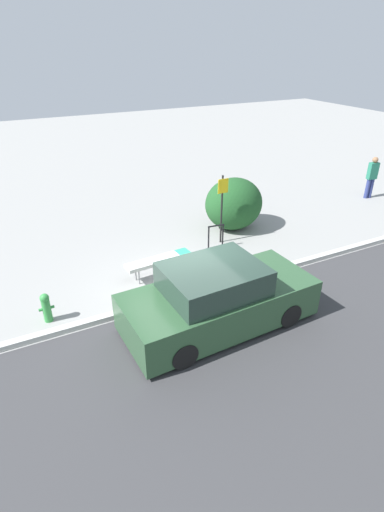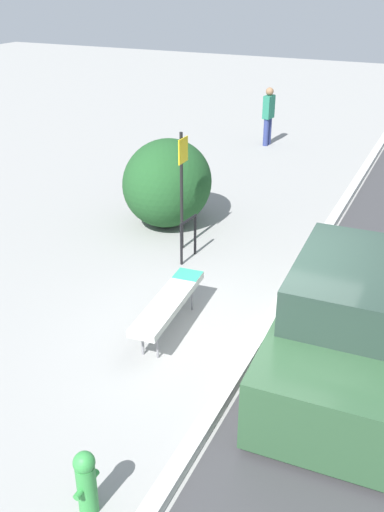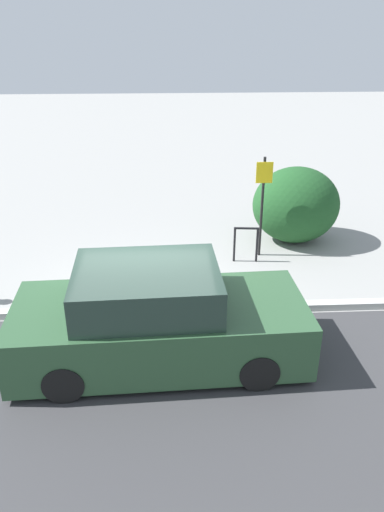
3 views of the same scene
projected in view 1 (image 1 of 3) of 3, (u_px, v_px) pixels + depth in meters
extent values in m
plane|color=gray|center=(183.00, 298.00, 10.52)|extent=(60.00, 60.00, 0.00)
cube|color=#38383A|center=(320.00, 459.00, 6.48)|extent=(60.00, 10.00, 0.01)
cube|color=#B7B7B2|center=(183.00, 296.00, 10.49)|extent=(60.00, 0.20, 0.13)
cylinder|color=gray|center=(139.00, 277.00, 11.01)|extent=(0.04, 0.04, 0.45)
cylinder|color=gray|center=(182.00, 264.00, 11.63)|extent=(0.04, 0.04, 0.45)
cylinder|color=gray|center=(136.00, 273.00, 11.18)|extent=(0.04, 0.04, 0.45)
cylinder|color=gray|center=(178.00, 261.00, 11.80)|extent=(0.04, 0.04, 0.45)
cube|color=silver|center=(159.00, 260.00, 11.27)|extent=(1.97, 0.56, 0.11)
cube|color=teal|center=(183.00, 252.00, 11.60)|extent=(0.39, 0.43, 0.01)
cylinder|color=black|center=(209.00, 238.00, 12.74)|extent=(0.05, 0.05, 0.80)
cylinder|color=black|center=(223.00, 236.00, 12.90)|extent=(0.05, 0.05, 0.80)
cylinder|color=black|center=(216.00, 226.00, 12.63)|extent=(0.55, 0.10, 0.05)
cylinder|color=black|center=(222.00, 210.00, 12.86)|extent=(0.06, 0.06, 2.30)
cube|color=yellow|center=(223.00, 186.00, 12.44)|extent=(0.36, 0.02, 0.46)
cylinder|color=#338C3F|center=(47.00, 310.00, 9.52)|extent=(0.20, 0.20, 0.60)
sphere|color=#338C3F|center=(44.00, 298.00, 9.36)|extent=(0.22, 0.22, 0.22)
cylinder|color=#338C3F|center=(40.00, 310.00, 9.44)|extent=(0.08, 0.07, 0.07)
cylinder|color=#338C3F|center=(53.00, 307.00, 9.55)|extent=(0.08, 0.07, 0.07)
ellipsoid|color=#1E4C23|center=(234.00, 204.00, 14.00)|extent=(2.07, 1.80, 1.83)
cylinder|color=navy|center=(367.00, 189.00, 16.94)|extent=(0.16, 0.16, 0.83)
cylinder|color=navy|center=(371.00, 188.00, 16.99)|extent=(0.16, 0.16, 0.83)
cube|color=#267259|center=(373.00, 171.00, 16.60)|extent=(0.43, 0.28, 0.69)
sphere|color=#8C6647|center=(375.00, 160.00, 16.38)|extent=(0.24, 0.24, 0.24)
cylinder|color=black|center=(245.00, 280.00, 10.71)|extent=(0.61, 0.20, 0.60)
cylinder|color=black|center=(289.00, 315.00, 9.37)|extent=(0.61, 0.20, 0.60)
cylinder|color=black|center=(149.00, 311.00, 9.51)|extent=(0.61, 0.20, 0.60)
cylinder|color=black|center=(184.00, 355.00, 8.17)|extent=(0.61, 0.20, 0.60)
cube|color=#2D5133|center=(219.00, 304.00, 9.32)|extent=(4.60, 2.07, 0.90)
cube|color=#253930|center=(213.00, 279.00, 8.89)|extent=(2.24, 1.78, 0.63)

